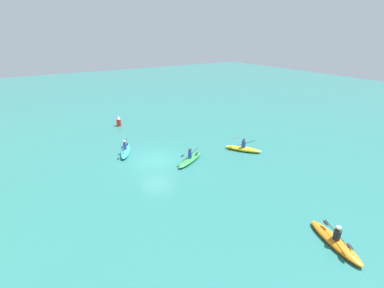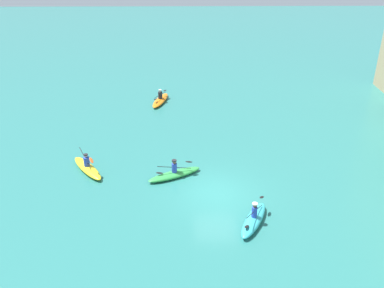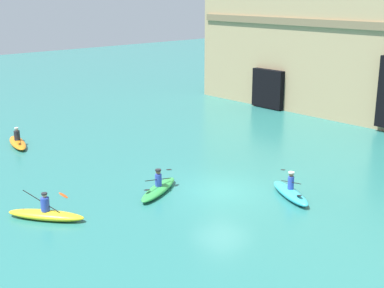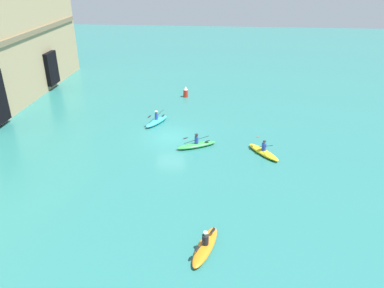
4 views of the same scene
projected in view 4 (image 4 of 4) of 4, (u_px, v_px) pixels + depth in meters
ground_plane at (170, 137)px, 32.31m from camera, size 120.00×120.00×0.00m
kayak_cyan at (157, 121)px, 34.77m from camera, size 3.16×2.04×1.24m
kayak_green at (196, 145)px, 30.42m from camera, size 2.22×3.35×1.16m
kayak_orange at (205, 246)px, 19.66m from camera, size 3.42×1.63×1.14m
kayak_yellow at (263, 152)px, 29.27m from camera, size 3.15×2.59×1.27m
marker_buoy at (186, 92)px, 41.44m from camera, size 0.53×0.53×1.20m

